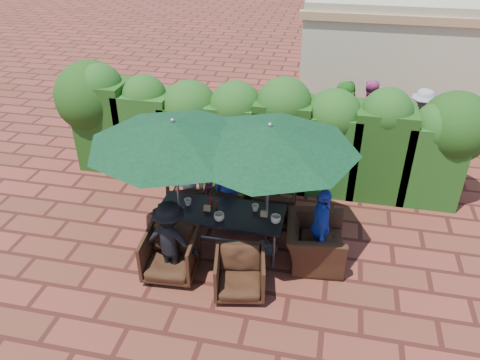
% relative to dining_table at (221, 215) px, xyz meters
% --- Properties ---
extents(ground, '(80.00, 80.00, 0.00)m').
position_rel_dining_table_xyz_m(ground, '(0.23, 0.12, -0.67)').
color(ground, brown).
rests_on(ground, ground).
extents(dining_table, '(2.20, 0.90, 0.75)m').
position_rel_dining_table_xyz_m(dining_table, '(0.00, 0.00, 0.00)').
color(dining_table, black).
rests_on(dining_table, ground).
extents(umbrella_left, '(2.80, 2.80, 2.46)m').
position_rel_dining_table_xyz_m(umbrella_left, '(-0.71, -0.08, 1.54)').
color(umbrella_left, gray).
rests_on(umbrella_left, ground).
extents(umbrella_right, '(2.86, 2.86, 2.46)m').
position_rel_dining_table_xyz_m(umbrella_right, '(0.79, 0.08, 1.54)').
color(umbrella_right, gray).
rests_on(umbrella_right, ground).
extents(chair_far_left, '(0.90, 0.87, 0.73)m').
position_rel_dining_table_xyz_m(chair_far_left, '(-0.96, 0.90, -0.31)').
color(chair_far_left, black).
rests_on(chair_far_left, ground).
extents(chair_far_mid, '(0.76, 0.73, 0.69)m').
position_rel_dining_table_xyz_m(chair_far_mid, '(-0.05, 1.01, -0.33)').
color(chair_far_mid, black).
rests_on(chair_far_mid, ground).
extents(chair_far_right, '(0.77, 0.73, 0.77)m').
position_rel_dining_table_xyz_m(chair_far_right, '(0.81, 1.03, -0.29)').
color(chair_far_right, black).
rests_on(chair_far_right, ground).
extents(chair_near_left, '(0.89, 0.84, 0.86)m').
position_rel_dining_table_xyz_m(chair_near_left, '(-0.63, -0.87, -0.24)').
color(chair_near_left, black).
rests_on(chair_near_left, ground).
extents(chair_near_right, '(0.90, 0.86, 0.79)m').
position_rel_dining_table_xyz_m(chair_near_right, '(0.57, -1.04, -0.28)').
color(chair_near_right, black).
rests_on(chair_near_right, ground).
extents(chair_end_right, '(0.83, 1.18, 0.98)m').
position_rel_dining_table_xyz_m(chair_end_right, '(1.65, -0.01, -0.19)').
color(chair_end_right, black).
rests_on(chair_end_right, ground).
extents(adult_far_left, '(0.70, 0.47, 1.32)m').
position_rel_dining_table_xyz_m(adult_far_left, '(-0.86, 0.90, -0.01)').
color(adult_far_left, white).
rests_on(adult_far_left, ground).
extents(adult_far_mid, '(0.54, 0.46, 1.36)m').
position_rel_dining_table_xyz_m(adult_far_mid, '(-0.08, 0.87, 0.00)').
color(adult_far_mid, '#203FB1').
rests_on(adult_far_mid, ground).
extents(adult_far_right, '(0.65, 0.43, 1.31)m').
position_rel_dining_table_xyz_m(adult_far_right, '(0.80, 1.04, -0.02)').
color(adult_far_right, black).
rests_on(adult_far_right, ground).
extents(adult_near_left, '(0.94, 0.50, 1.41)m').
position_rel_dining_table_xyz_m(adult_near_left, '(-0.60, -0.88, 0.03)').
color(adult_near_left, black).
rests_on(adult_near_left, ground).
extents(adult_end_right, '(0.52, 0.88, 1.43)m').
position_rel_dining_table_xyz_m(adult_end_right, '(1.72, -0.04, 0.04)').
color(adult_end_right, '#203FB1').
rests_on(adult_end_right, ground).
extents(child_left, '(0.27, 0.22, 0.73)m').
position_rel_dining_table_xyz_m(child_left, '(-0.49, 1.01, -0.31)').
color(child_left, '#C94791').
rests_on(child_left, ground).
extents(child_right, '(0.36, 0.31, 0.89)m').
position_rel_dining_table_xyz_m(child_right, '(0.42, 1.00, -0.23)').
color(child_right, '#95479A').
rests_on(child_right, ground).
extents(pedestrian_a, '(1.67, 1.45, 1.76)m').
position_rel_dining_table_xyz_m(pedestrian_a, '(1.95, 4.29, 0.21)').
color(pedestrian_a, '#308925').
rests_on(pedestrian_a, ground).
extents(pedestrian_b, '(0.90, 0.63, 1.73)m').
position_rel_dining_table_xyz_m(pedestrian_b, '(2.51, 4.57, 0.19)').
color(pedestrian_b, '#C94791').
rests_on(pedestrian_b, ground).
extents(pedestrian_c, '(1.16, 0.99, 1.67)m').
position_rel_dining_table_xyz_m(pedestrian_c, '(3.73, 4.40, 0.16)').
color(pedestrian_c, '#9A9AA3').
rests_on(pedestrian_c, ground).
extents(cup_a, '(0.16, 0.16, 0.12)m').
position_rel_dining_table_xyz_m(cup_a, '(-1.00, -0.19, 0.14)').
color(cup_a, beige).
rests_on(cup_a, dining_table).
extents(cup_b, '(0.13, 0.13, 0.12)m').
position_rel_dining_table_xyz_m(cup_b, '(-0.61, 0.07, 0.14)').
color(cup_b, beige).
rests_on(cup_b, dining_table).
extents(cup_c, '(0.18, 0.18, 0.14)m').
position_rel_dining_table_xyz_m(cup_c, '(0.04, -0.26, 0.15)').
color(cup_c, beige).
rests_on(cup_c, dining_table).
extents(cup_d, '(0.13, 0.13, 0.12)m').
position_rel_dining_table_xyz_m(cup_d, '(0.58, 0.15, 0.14)').
color(cup_d, beige).
rests_on(cup_d, dining_table).
extents(cup_e, '(0.17, 0.17, 0.14)m').
position_rel_dining_table_xyz_m(cup_e, '(0.98, -0.12, 0.14)').
color(cup_e, beige).
rests_on(cup_e, dining_table).
extents(ketchup_bottle, '(0.04, 0.04, 0.17)m').
position_rel_dining_table_xyz_m(ketchup_bottle, '(-0.19, 0.11, 0.16)').
color(ketchup_bottle, '#B20C0A').
rests_on(ketchup_bottle, dining_table).
extents(sauce_bottle, '(0.04, 0.04, 0.17)m').
position_rel_dining_table_xyz_m(sauce_bottle, '(-0.08, 0.06, 0.16)').
color(sauce_bottle, '#4C230C').
rests_on(sauce_bottle, dining_table).
extents(serving_tray, '(0.35, 0.25, 0.02)m').
position_rel_dining_table_xyz_m(serving_tray, '(-0.82, -0.18, 0.08)').
color(serving_tray, olive).
rests_on(serving_tray, dining_table).
extents(number_block_left, '(0.12, 0.06, 0.10)m').
position_rel_dining_table_xyz_m(number_block_left, '(-0.23, -0.02, 0.13)').
color(number_block_left, tan).
rests_on(number_block_left, dining_table).
extents(number_block_right, '(0.12, 0.06, 0.10)m').
position_rel_dining_table_xyz_m(number_block_right, '(0.76, 0.02, 0.13)').
color(number_block_right, tan).
rests_on(number_block_right, dining_table).
extents(hedge_wall, '(9.10, 1.60, 2.40)m').
position_rel_dining_table_xyz_m(hedge_wall, '(0.06, 2.44, 0.62)').
color(hedge_wall, '#1B370F').
rests_on(hedge_wall, ground).
extents(building, '(6.20, 3.08, 3.20)m').
position_rel_dining_table_xyz_m(building, '(3.73, 7.11, 0.93)').
color(building, '#C4B892').
rests_on(building, ground).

